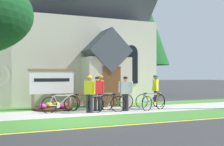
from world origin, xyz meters
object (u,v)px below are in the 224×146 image
object	(u,v)px
bicycle_yellow	(60,104)
bicycle_black	(107,104)
bicycle_orange	(117,101)
cyclist_in_green_jersey	(100,90)
cyclist_in_orange_jersey	(90,91)
cyclist_in_white_jersey	(156,88)
cyclist_in_yellow_jersey	(126,91)
bicycle_red	(154,102)
church_sign	(52,83)
roadside_conifer	(145,30)
bicycle_silver	(84,102)
cyclist_in_red_jersey	(97,91)
bicycle_green	(150,100)

from	to	relation	value
bicycle_yellow	bicycle_black	distance (m)	2.08
bicycle_yellow	bicycle_orange	bearing A→B (deg)	1.16
bicycle_yellow	cyclist_in_green_jersey	xyz separation A→B (m)	(2.00, 0.33, 0.58)
cyclist_in_orange_jersey	cyclist_in_white_jersey	distance (m)	4.13
bicycle_orange	cyclist_in_orange_jersey	bearing A→B (deg)	-156.09
cyclist_in_green_jersey	cyclist_in_yellow_jersey	distance (m)	1.33
bicycle_black	bicycle_red	xyz separation A→B (m)	(2.35, -0.03, -0.01)
church_sign	roadside_conifer	xyz separation A→B (m)	(8.61, 6.35, 4.02)
church_sign	bicycle_silver	distance (m)	1.91
bicycle_orange	bicycle_black	bearing A→B (deg)	-133.67
bicycle_orange	cyclist_in_red_jersey	xyz separation A→B (m)	(-1.06, -0.24, 0.52)
bicycle_orange	bicycle_red	xyz separation A→B (m)	(1.56, -0.86, -0.02)
bicycle_green	bicycle_red	world-z (taller)	bicycle_red
bicycle_green	bicycle_silver	xyz separation A→B (m)	(-3.45, 0.15, 0.01)
bicycle_orange	bicycle_green	size ratio (longest dim) A/B	1.02
church_sign	bicycle_yellow	distance (m)	1.63
bicycle_red	roadside_conifer	distance (m)	10.69
church_sign	cyclist_in_red_jersey	bearing A→B (deg)	-40.55
bicycle_green	bicycle_black	world-z (taller)	bicycle_black
bicycle_green	bicycle_black	distance (m)	2.81
bicycle_yellow	cyclist_in_orange_jersey	xyz separation A→B (m)	(1.15, -0.64, 0.57)
bicycle_black	cyclist_in_green_jersey	size ratio (longest dim) A/B	1.07
church_sign	bicycle_silver	bearing A→B (deg)	-40.79
church_sign	bicycle_yellow	size ratio (longest dim) A/B	1.30
cyclist_in_red_jersey	bicycle_red	bearing A→B (deg)	-13.28
church_sign	cyclist_in_yellow_jersey	bearing A→B (deg)	-34.30
bicycle_yellow	cyclist_in_yellow_jersey	bearing A→B (deg)	-13.50
bicycle_green	cyclist_in_yellow_jersey	world-z (taller)	cyclist_in_yellow_jersey
church_sign	bicycle_green	xyz separation A→B (m)	(4.72, -1.24, -0.92)
bicycle_silver	cyclist_in_red_jersey	bearing A→B (deg)	-39.95
cyclist_in_white_jersey	bicycle_red	bearing A→B (deg)	-123.69
cyclist_in_yellow_jersey	roadside_conifer	size ratio (longest dim) A/B	0.19
cyclist_in_orange_jersey	bicycle_yellow	bearing A→B (deg)	150.80
bicycle_red	cyclist_in_green_jersey	bearing A→B (deg)	153.53
bicycle_orange	bicycle_black	world-z (taller)	bicycle_black
cyclist_in_white_jersey	cyclist_in_yellow_jersey	bearing A→B (deg)	-153.18
cyclist_in_yellow_jersey	cyclist_in_orange_jersey	bearing A→B (deg)	178.59
bicycle_yellow	bicycle_red	distance (m)	4.36
roadside_conifer	bicycle_silver	bearing A→B (deg)	-134.60
cyclist_in_orange_jersey	cyclist_in_white_jersey	xyz separation A→B (m)	(3.98, 1.11, 0.01)
bicycle_silver	cyclist_in_orange_jersey	xyz separation A→B (m)	(0.00, -0.89, 0.58)
bicycle_red	cyclist_in_green_jersey	size ratio (longest dim) A/B	1.00
bicycle_black	bicycle_yellow	bearing A→B (deg)	158.11
cyclist_in_red_jersey	cyclist_in_orange_jersey	distance (m)	0.69
cyclist_in_red_jersey	cyclist_in_yellow_jersey	distance (m)	1.29
cyclist_in_yellow_jersey	cyclist_in_green_jersey	bearing A→B (deg)	129.96
bicycle_yellow	cyclist_in_yellow_jersey	size ratio (longest dim) A/B	1.10
bicycle_green	cyclist_in_green_jersey	size ratio (longest dim) A/B	1.04
bicycle_black	cyclist_in_white_jersey	world-z (taller)	cyclist_in_white_jersey
church_sign	roadside_conifer	size ratio (longest dim) A/B	0.28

